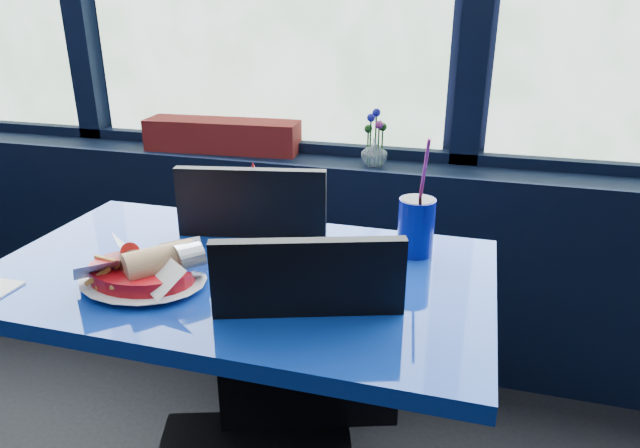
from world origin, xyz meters
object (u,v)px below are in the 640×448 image
Objects in this scene: ketchup_bottle at (255,202)px; soda_cup at (416,225)px; chair_near_front at (277,432)px; chair_near_back at (277,285)px; flower_vase at (374,149)px; planter_box at (223,135)px; food_basket at (145,271)px; near_table at (243,334)px.

soda_cup is at bearing -2.58° from ketchup_bottle.
chair_near_back is (-0.21, 0.58, 0.01)m from chair_near_front.
chair_near_front is 1.13m from flower_vase.
chair_near_back is 0.76m from planter_box.
planter_box is 0.61m from flower_vase.
soda_cup is at bearing 154.37° from chair_near_back.
planter_box is at bearing 175.08° from flower_vase.
flower_vase is 1.01m from food_basket.
ketchup_bottle is (-0.22, -0.59, -0.02)m from flower_vase.
chair_near_back is 2.88× the size of food_basket.
near_table is 0.31m from food_basket.
soda_cup reaches higher than near_table.
near_table is 0.32m from chair_near_back.
planter_box is 1.85× the size of food_basket.
chair_near_front reaches higher than food_basket.
food_basket is 0.66m from soda_cup.
chair_near_back is at bearing 94.14° from near_table.
food_basket is at bearing -142.24° from near_table.
soda_cup is (0.57, 0.34, 0.04)m from food_basket.
planter_box is 0.75m from ketchup_bottle.
planter_box is at bearing 81.29° from food_basket.
soda_cup reaches higher than flower_vase.
near_table is 3.67× the size of food_basket.
flower_vase is 0.65m from soda_cup.
chair_near_front is 4.51× the size of ketchup_bottle.
flower_vase is at bearing 72.13° from chair_near_front.
near_table is 0.89m from flower_vase.
planter_box reaches higher than chair_near_front.
chair_near_front is at bearing -89.30° from flower_vase.
flower_vase is at bearing -8.86° from planter_box.
near_table is 5.90× the size of ketchup_bottle.
ketchup_bottle is at bearing 47.49° from food_basket.
near_table is 0.52m from soda_cup.
near_table is at bearing 106.55° from chair_near_front.
ketchup_bottle reaches higher than chair_near_back.
chair_near_back is 4.63× the size of ketchup_bottle.
planter_box is at bearing -64.02° from chair_near_back.
chair_near_back is 0.53m from food_basket.
near_table is 5.94× the size of flower_vase.
food_basket is (-0.34, -0.95, -0.08)m from flower_vase.
flower_vase is at bearing 110.21° from soda_cup.
ketchup_bottle reaches higher than planter_box.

